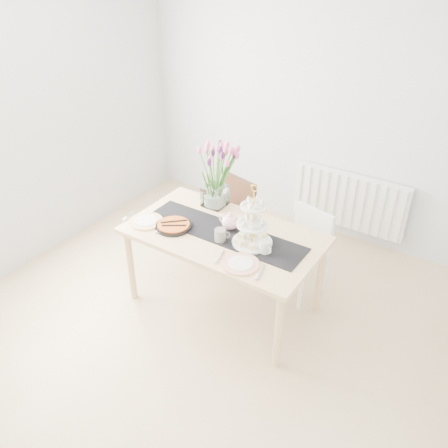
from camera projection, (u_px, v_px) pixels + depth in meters
The scene contains 15 objects.
room_shell at pixel (178, 204), 3.17m from camera, with size 4.50×4.50×4.50m.
radiator at pixel (349, 201), 4.94m from camera, with size 1.20×0.08×0.60m, color white.
dining_table at pixel (224, 241), 3.92m from camera, with size 1.60×0.90×0.75m.
chair_brown at pixel (232, 214), 4.66m from camera, with size 0.50×0.50×0.83m.
chair_white at pixel (305, 246), 4.22m from camera, with size 0.47×0.47×0.80m.
table_runner at pixel (224, 232), 3.87m from camera, with size 1.40×0.35×0.01m, color black.
tulip_vase at pixel (215, 166), 4.06m from camera, with size 0.69×0.69×0.60m.
cake_stand at pixel (253, 229), 3.67m from camera, with size 0.32×0.32×0.47m.
teapot at pixel (230, 222), 3.88m from camera, with size 0.22×0.18×0.15m, color white, non-canonical shape.
cream_jug at pixel (264, 246), 3.65m from camera, with size 0.08×0.08×0.08m, color white.
tart_tin at pixel (174, 226), 3.93m from camera, with size 0.30×0.30×0.04m.
mug_grey at pixel (220, 235), 3.74m from camera, with size 0.09×0.09×0.11m, color slate.
mug_white at pixel (265, 247), 3.61m from camera, with size 0.09×0.09×0.11m, color silver.
plate_left at pixel (146, 221), 4.01m from camera, with size 0.29×0.29×0.01m, color white.
plate_right at pixel (241, 264), 3.50m from camera, with size 0.28×0.28×0.01m, color silver.
Camera 1 is at (1.77, -2.14, 2.86)m, focal length 38.00 mm.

